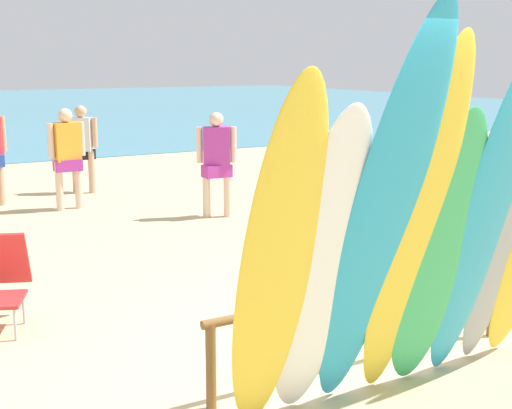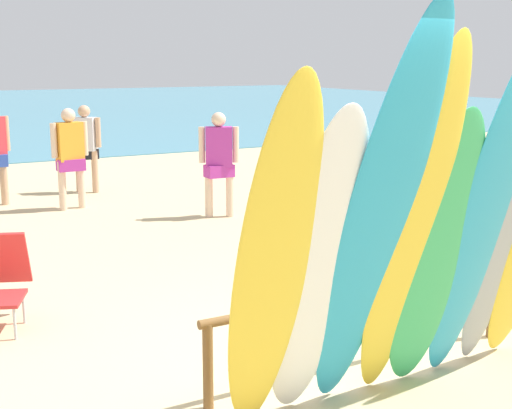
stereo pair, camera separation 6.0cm
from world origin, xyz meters
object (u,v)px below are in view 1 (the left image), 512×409
at_px(surfboard_white_1, 320,271).
at_px(beachgoer_strolling, 67,152).
at_px(surfboard_teal_2, 381,221).
at_px(beachgoer_photographing, 82,143).
at_px(surfboard_yellow_3, 414,228).
at_px(surfboard_yellow_0, 277,265).
at_px(beachgoer_near_rack, 217,157).
at_px(surfboard_green_4, 437,254).
at_px(surfboard_rack, 369,306).
at_px(surfboard_teal_5, 486,216).

distance_m(surfboard_white_1, beachgoer_strolling, 7.41).
relative_size(surfboard_teal_2, beachgoer_photographing, 1.82).
height_order(surfboard_teal_2, beachgoer_photographing, surfboard_teal_2).
bearing_deg(surfboard_yellow_3, surfboard_white_1, 175.21).
distance_m(surfboard_yellow_0, surfboard_white_1, 0.35).
bearing_deg(surfboard_yellow_3, beachgoer_near_rack, 75.51).
distance_m(surfboard_white_1, surfboard_teal_2, 0.48).
distance_m(surfboard_teal_2, surfboard_green_4, 0.68).
bearing_deg(beachgoer_near_rack, surfboard_green_4, -77.54).
relative_size(surfboard_yellow_3, beachgoer_strolling, 1.63).
relative_size(surfboard_rack, surfboard_yellow_3, 1.07).
relative_size(surfboard_yellow_0, beachgoer_photographing, 1.54).
relative_size(surfboard_yellow_0, surfboard_yellow_3, 0.91).
bearing_deg(surfboard_rack, surfboard_teal_2, -125.00).
xyz_separation_m(surfboard_green_4, beachgoer_near_rack, (1.18, 5.79, -0.12)).
bearing_deg(surfboard_yellow_0, surfboard_teal_5, 0.37).
bearing_deg(surfboard_teal_2, beachgoer_near_rack, 68.30).
relative_size(surfboard_rack, beachgoer_photographing, 1.79).
bearing_deg(surfboard_yellow_0, beachgoer_photographing, 81.98).
bearing_deg(surfboard_white_1, beachgoer_strolling, 89.04).
bearing_deg(beachgoer_strolling, surfboard_teal_5, -92.35).
bearing_deg(surfboard_green_4, beachgoer_near_rack, 81.06).
relative_size(surfboard_yellow_3, surfboard_green_4, 1.23).
relative_size(surfboard_yellow_0, surfboard_teal_2, 0.84).
xyz_separation_m(surfboard_yellow_0, surfboard_green_4, (1.29, 0.07, -0.12)).
xyz_separation_m(beachgoer_near_rack, beachgoer_photographing, (-1.18, 2.89, -0.01)).
height_order(surfboard_green_4, beachgoer_strolling, surfboard_green_4).
distance_m(surfboard_yellow_3, beachgoer_strolling, 7.47).
distance_m(surfboard_rack, surfboard_teal_2, 1.15).
bearing_deg(surfboard_green_4, surfboard_white_1, -176.43).
xyz_separation_m(surfboard_white_1, beachgoer_near_rack, (2.13, 5.81, -0.15)).
relative_size(surfboard_yellow_3, beachgoer_photographing, 1.68).
distance_m(surfboard_green_4, surfboard_teal_5, 0.44).
bearing_deg(surfboard_green_4, beachgoer_strolling, 97.17).
height_order(surfboard_teal_5, beachgoer_photographing, surfboard_teal_5).
xyz_separation_m(surfboard_rack, beachgoer_near_rack, (1.31, 5.26, 0.39)).
relative_size(surfboard_white_1, surfboard_teal_2, 0.78).
xyz_separation_m(surfboard_white_1, beachgoer_strolling, (0.36, 7.40, -0.14)).
bearing_deg(surfboard_green_4, surfboard_teal_2, -165.59).
relative_size(surfboard_teal_2, surfboard_teal_5, 1.08).
relative_size(surfboard_rack, surfboard_yellow_0, 1.17).
bearing_deg(surfboard_green_4, surfboard_rack, 106.57).
bearing_deg(surfboard_yellow_0, surfboard_teal_2, -4.22).
distance_m(beachgoer_near_rack, beachgoer_strolling, 2.39).
height_order(surfboard_rack, surfboard_teal_5, surfboard_teal_5).
xyz_separation_m(surfboard_green_4, surfboard_teal_5, (0.37, -0.07, 0.24)).
xyz_separation_m(surfboard_white_1, surfboard_teal_5, (1.32, -0.05, 0.21)).
height_order(surfboard_yellow_3, surfboard_teal_5, surfboard_teal_5).
xyz_separation_m(surfboard_teal_5, beachgoer_photographing, (-0.37, 8.75, -0.37)).
bearing_deg(surfboard_yellow_0, beachgoer_near_rack, 67.47).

